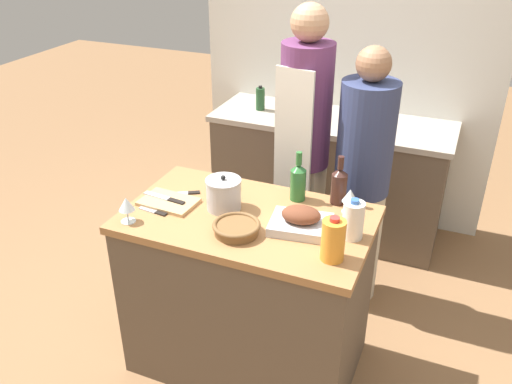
# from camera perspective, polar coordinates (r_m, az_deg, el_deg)

# --- Properties ---
(ground_plane) EXTENTS (12.00, 12.00, 0.00)m
(ground_plane) POSITION_cam_1_polar(r_m,az_deg,el_deg) (3.21, -0.78, -16.98)
(ground_plane) COLOR #8E6642
(kitchen_island) EXTENTS (1.20, 0.72, 0.93)m
(kitchen_island) POSITION_cam_1_polar(r_m,az_deg,el_deg) (2.89, -0.84, -10.48)
(kitchen_island) COLOR brown
(kitchen_island) RESTS_ON ground_plane
(back_counter) EXTENTS (1.73, 0.60, 0.90)m
(back_counter) POSITION_cam_1_polar(r_m,az_deg,el_deg) (4.12, 7.59, 1.78)
(back_counter) COLOR brown
(back_counter) RESTS_ON ground_plane
(back_wall) EXTENTS (2.23, 0.10, 2.55)m
(back_wall) POSITION_cam_1_polar(r_m,az_deg,el_deg) (4.16, 9.70, 14.03)
(back_wall) COLOR silver
(back_wall) RESTS_ON ground_plane
(roasting_pan) EXTENTS (0.31, 0.26, 0.12)m
(roasting_pan) POSITION_cam_1_polar(r_m,az_deg,el_deg) (2.51, 4.74, -3.04)
(roasting_pan) COLOR #BCBCC1
(roasting_pan) RESTS_ON kitchen_island
(wicker_basket) EXTENTS (0.22, 0.22, 0.05)m
(wicker_basket) POSITION_cam_1_polar(r_m,az_deg,el_deg) (2.48, -2.07, -3.77)
(wicker_basket) COLOR brown
(wicker_basket) RESTS_ON kitchen_island
(cutting_board) EXTENTS (0.29, 0.20, 0.02)m
(cutting_board) POSITION_cam_1_polar(r_m,az_deg,el_deg) (2.76, -9.18, -1.03)
(cutting_board) COLOR tan
(cutting_board) RESTS_ON kitchen_island
(stock_pot) EXTENTS (0.18, 0.18, 0.18)m
(stock_pot) POSITION_cam_1_polar(r_m,az_deg,el_deg) (2.66, -3.43, -0.21)
(stock_pot) COLOR #B7B7BC
(stock_pot) RESTS_ON kitchen_island
(mixing_bowl) EXTENTS (0.14, 0.14, 0.06)m
(mixing_bowl) POSITION_cam_1_polar(r_m,az_deg,el_deg) (2.87, -3.51, 1.01)
(mixing_bowl) COLOR #A84C38
(mixing_bowl) RESTS_ON kitchen_island
(juice_jug) EXTENTS (0.10, 0.10, 0.21)m
(juice_jug) POSITION_cam_1_polar(r_m,az_deg,el_deg) (2.30, 8.12, -5.00)
(juice_jug) COLOR orange
(juice_jug) RESTS_ON kitchen_island
(milk_jug) EXTENTS (0.10, 0.10, 0.19)m
(milk_jug) POSITION_cam_1_polar(r_m,az_deg,el_deg) (2.46, 10.18, -2.91)
(milk_jug) COLOR white
(milk_jug) RESTS_ON kitchen_island
(wine_bottle_green) EXTENTS (0.08, 0.08, 0.26)m
(wine_bottle_green) POSITION_cam_1_polar(r_m,az_deg,el_deg) (2.73, 4.45, 1.16)
(wine_bottle_green) COLOR #28662D
(wine_bottle_green) RESTS_ON kitchen_island
(wine_bottle_dark) EXTENTS (0.08, 0.08, 0.26)m
(wine_bottle_dark) POSITION_cam_1_polar(r_m,az_deg,el_deg) (2.72, 8.73, 0.75)
(wine_bottle_dark) COLOR #381E19
(wine_bottle_dark) RESTS_ON kitchen_island
(wine_glass_left) EXTENTS (0.08, 0.08, 0.13)m
(wine_glass_left) POSITION_cam_1_polar(r_m,az_deg,el_deg) (2.66, 9.87, -0.45)
(wine_glass_left) COLOR silver
(wine_glass_left) RESTS_ON kitchen_island
(wine_glass_right) EXTENTS (0.08, 0.08, 0.13)m
(wine_glass_right) POSITION_cam_1_polar(r_m,az_deg,el_deg) (2.61, -13.49, -1.33)
(wine_glass_right) COLOR silver
(wine_glass_right) RESTS_ON kitchen_island
(knife_chef) EXTENTS (0.25, 0.06, 0.01)m
(knife_chef) POSITION_cam_1_polar(r_m,az_deg,el_deg) (2.78, -9.50, -0.65)
(knife_chef) COLOR #B7B7BC
(knife_chef) RESTS_ON cutting_board
(knife_paring) EXTENTS (0.15, 0.11, 0.01)m
(knife_paring) POSITION_cam_1_polar(r_m,az_deg,el_deg) (2.84, -7.43, -0.13)
(knife_paring) COLOR #B7B7BC
(knife_paring) RESTS_ON kitchen_island
(knife_bread) EXTENTS (0.16, 0.05, 0.01)m
(knife_bread) POSITION_cam_1_polar(r_m,az_deg,el_deg) (2.71, -10.68, -2.01)
(knife_bread) COLOR #B7B7BC
(knife_bread) RESTS_ON kitchen_island
(condiment_bottle_tall) EXTENTS (0.07, 0.07, 0.18)m
(condiment_bottle_tall) POSITION_cam_1_polar(r_m,az_deg,el_deg) (4.07, 0.46, 9.78)
(condiment_bottle_tall) COLOR #234C28
(condiment_bottle_tall) RESTS_ON back_counter
(condiment_bottle_short) EXTENTS (0.06, 0.06, 0.15)m
(condiment_bottle_short) POSITION_cam_1_polar(r_m,az_deg,el_deg) (3.89, 2.69, 8.63)
(condiment_bottle_short) COLOR #234C28
(condiment_bottle_short) RESTS_ON back_counter
(condiment_bottle_extra) EXTENTS (0.06, 0.06, 0.20)m
(condiment_bottle_extra) POSITION_cam_1_polar(r_m,az_deg,el_deg) (4.00, 5.01, 9.51)
(condiment_bottle_extra) COLOR #B28E2D
(condiment_bottle_extra) RESTS_ON back_counter
(person_cook_aproned) EXTENTS (0.30, 0.32, 1.81)m
(person_cook_aproned) POSITION_cam_1_polar(r_m,az_deg,el_deg) (3.24, 5.08, 5.42)
(person_cook_aproned) COLOR beige
(person_cook_aproned) RESTS_ON ground_plane
(person_cook_guest) EXTENTS (0.32, 0.32, 1.63)m
(person_cook_guest) POSITION_cam_1_polar(r_m,az_deg,el_deg) (3.17, 11.14, 2.09)
(person_cook_guest) COLOR beige
(person_cook_guest) RESTS_ON ground_plane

